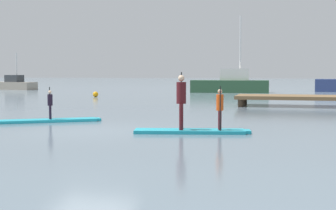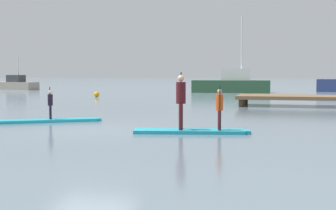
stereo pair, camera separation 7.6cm
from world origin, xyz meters
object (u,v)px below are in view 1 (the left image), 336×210
Objects in this scene: paddler_adult at (181,98)px; mooring_buoy_near at (95,94)px; fishing_boat_green_midground at (230,84)px; paddler_child_solo at (50,103)px; paddleboard_far at (192,131)px; motor_boat_small_navy at (12,85)px; paddler_child_front at (220,107)px; paddleboard_near at (50,121)px.

paddler_adult is 21.50m from mooring_buoy_near.
paddler_child_solo is at bearing -96.88° from fishing_boat_green_midground.
paddleboard_far is at bearing -60.17° from mooring_buoy_near.
fishing_boat_green_midground is 12.99m from mooring_buoy_near.
paddleboard_far is 39.19m from motor_boat_small_navy.
paddler_adult is at bearing -169.64° from paddleboard_far.
paddler_child_front is (0.80, 0.15, 0.73)m from paddleboard_far.
paddler_child_front is (1.11, 0.21, -0.25)m from paddler_adult.
mooring_buoy_near is at bearing 107.05° from paddleboard_near.
paddler_child_front is at bearing -15.83° from paddler_child_solo.
paddler_child_solo is 5.66m from paddler_adult.
paddler_child_solo is at bearing -72.93° from mooring_buoy_near.
mooring_buoy_near reaches higher than paddleboard_near.
paddler_child_front is 0.19× the size of fishing_boat_green_midground.
paddler_adult is (5.28, -2.00, 0.97)m from paddleboard_near.
paddler_child_solo is 5.96m from paddleboard_far.
paddleboard_far is 2.68× the size of paddler_child_front.
paddler_child_solo reaches higher than paddleboard_far.
fishing_boat_green_midground is at bearing 83.12° from paddler_child_solo.
motor_boat_small_navy is at bearing 175.13° from fishing_boat_green_midground.
paddleboard_far is (5.59, -1.95, 0.00)m from paddleboard_near.
paddler_adult is 1.31× the size of paddler_child_front.
motor_boat_small_navy is at bearing 128.80° from paddleboard_far.
paddler_child_solo is at bearing 160.64° from paddleboard_far.
fishing_boat_green_midground is 22.26m from motor_boat_small_navy.
fishing_boat_green_midground is (-3.17, 28.49, -0.04)m from paddler_child_front.
fishing_boat_green_midground is at bearing 96.36° from paddler_child_front.
fishing_boat_green_midground is at bearing 83.12° from paddleboard_near.
paddler_child_front is 0.23× the size of motor_boat_small_navy.
mooring_buoy_near is at bearing 119.83° from paddleboard_far.
paddler_child_solo is (0.00, 0.02, 0.63)m from paddleboard_near.
paddleboard_far is 0.63× the size of motor_boat_small_navy.
paddler_adult is 0.25× the size of fishing_boat_green_midground.
motor_boat_small_navy is at bearing 123.55° from paddleboard_near.
paddler_adult reaches higher than paddler_child_solo.
paddler_child_solo is at bearing 164.17° from paddler_child_front.
mooring_buoy_near reaches higher than paddleboard_far.
paddler_child_front is 39.57m from motor_boat_small_navy.
paddler_child_solo is at bearing 159.05° from paddler_adult.
paddler_child_solo is 6.64m from paddler_child_front.
paddler_adult is 39.04m from motor_boat_small_navy.
paddleboard_near and paddleboard_far have the same top height.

